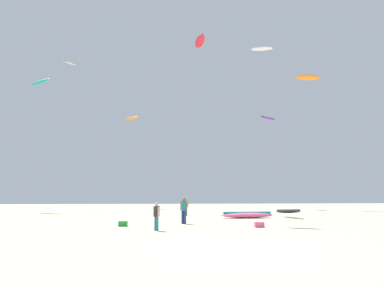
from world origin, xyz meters
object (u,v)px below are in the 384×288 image
at_px(cooler_box, 123,224).
at_px(kite_aloft_4, 70,63).
at_px(gear_bag, 259,225).
at_px(kite_aloft_5, 40,82).
at_px(person_foreground, 157,214).
at_px(kite_aloft_1, 200,41).
at_px(kite_aloft_3, 308,77).
at_px(person_midground, 186,205).
at_px(kite_grounded_near, 247,215).
at_px(kite_grounded_mid, 289,211).
at_px(kite_aloft_6, 262,49).
at_px(person_left, 184,208).
at_px(kite_aloft_8, 132,118).
at_px(kite_aloft_0, 268,118).

relative_size(cooler_box, kite_aloft_4, 0.28).
xyz_separation_m(gear_bag, kite_aloft_5, (-23.10, 26.08, 17.33)).
distance_m(person_foreground, kite_aloft_5, 36.18).
distance_m(kite_aloft_1, kite_aloft_4, 19.80).
bearing_deg(kite_aloft_4, kite_aloft_3, -29.22).
xyz_separation_m(person_midground, kite_grounded_near, (4.98, -4.23, -0.68)).
relative_size(person_midground, kite_aloft_1, 0.42).
height_order(kite_grounded_mid, kite_aloft_6, kite_aloft_6).
height_order(person_foreground, cooler_box, person_foreground).
height_order(person_foreground, gear_bag, person_foreground).
bearing_deg(person_left, kite_grounded_mid, -2.51).
xyz_separation_m(person_midground, kite_aloft_5, (-19.40, 13.77, 16.55)).
height_order(kite_aloft_5, kite_aloft_8, kite_aloft_5).
relative_size(kite_aloft_0, kite_aloft_6, 0.89).
bearing_deg(cooler_box, person_foreground, -51.83).
relative_size(person_foreground, kite_aloft_5, 0.39).
relative_size(cooler_box, kite_aloft_1, 0.15).
height_order(kite_grounded_near, kite_aloft_5, kite_aloft_5).
relative_size(person_midground, kite_aloft_3, 0.63).
distance_m(kite_aloft_6, kite_aloft_8, 24.70).
relative_size(kite_aloft_6, kite_aloft_8, 1.02).
bearing_deg(person_foreground, kite_aloft_4, 81.35).
distance_m(cooler_box, gear_bag, 8.52).
distance_m(person_midground, kite_aloft_3, 18.13).
height_order(kite_aloft_4, kite_aloft_8, kite_aloft_4).
relative_size(kite_aloft_4, kite_aloft_6, 0.52).
height_order(kite_grounded_near, kite_aloft_8, kite_aloft_8).
distance_m(cooler_box, kite_aloft_6, 44.20).
bearing_deg(kite_aloft_3, gear_bag, -127.38).
bearing_deg(kite_aloft_5, person_midground, -35.36).
bearing_deg(kite_aloft_6, kite_aloft_5, -170.34).
bearing_deg(kite_aloft_1, person_midground, -106.80).
xyz_separation_m(kite_grounded_near, kite_aloft_8, (-12.41, 25.48, 13.99)).
distance_m(person_left, kite_aloft_4, 35.17).
bearing_deg(gear_bag, person_midground, 106.72).
relative_size(kite_aloft_0, kite_aloft_8, 0.91).
relative_size(kite_grounded_near, kite_aloft_1, 1.21).
relative_size(gear_bag, kite_aloft_0, 0.17).
relative_size(person_foreground, kite_aloft_6, 0.41).
relative_size(person_midground, gear_bag, 2.87).
bearing_deg(kite_grounded_near, kite_aloft_4, 137.05).
bearing_deg(person_foreground, kite_aloft_1, 43.59).
bearing_deg(cooler_box, kite_aloft_8, 94.85).
bearing_deg(person_left, kite_aloft_5, 79.74).
bearing_deg(kite_aloft_8, cooler_box, -85.15).
distance_m(kite_grounded_near, kite_grounded_mid, 10.28).
distance_m(person_midground, kite_grounded_mid, 12.18).
distance_m(person_foreground, kite_aloft_6, 44.86).
relative_size(kite_grounded_mid, gear_bag, 5.75).
distance_m(person_left, kite_aloft_8, 34.03).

